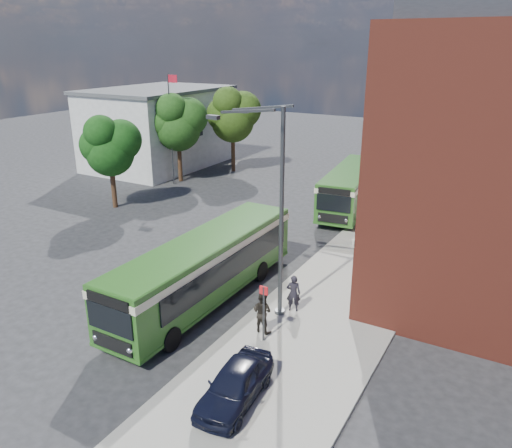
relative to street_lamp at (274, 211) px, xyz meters
The scene contains 15 objects.
ground 7.10m from the street_lamp, 157.54° to the left, with size 120.00×120.00×0.00m, color #262629.
pavement 11.27m from the street_lamp, 77.80° to the left, with size 6.00×48.00×0.15m, color gray.
kerb_line 11.12m from the street_lamp, 95.07° to the left, with size 0.12×48.00×0.01m, color beige.
white_building 30.38m from the street_lamp, 138.79° to the left, with size 9.40×13.40×7.30m.
flagpole 22.89m from the street_lamp, 139.05° to the left, with size 0.95×0.10×9.00m.
street_lamp is the anchor object (origin of this frame).
bus_stop_sign 4.02m from the street_lamp, 70.87° to the right, with size 0.35×0.08×2.52m.
bus_front 4.42m from the street_lamp, behind, with size 2.73×11.86×3.02m.
bus_rear 15.94m from the street_lamp, 97.22° to the left, with size 3.68×10.05×3.02m.
parked_car 7.21m from the street_lamp, 73.89° to the right, with size 1.50×3.74×1.27m, color black.
pedestrian_a 3.90m from the street_lamp, 33.04° to the left, with size 0.62×0.41×1.69m, color black.
pedestrian_b 4.12m from the street_lamp, 76.53° to the right, with size 0.85×0.66×1.75m, color black.
tree_left 18.70m from the street_lamp, 155.32° to the left, with size 3.97×3.78×6.70m.
tree_mid 23.71m from the street_lamp, 137.29° to the left, with size 4.43×4.21×7.48m.
tree_right 26.24m from the street_lamp, 125.69° to the left, with size 4.56×4.34×7.71m.
Camera 1 is at (13.73, -19.13, 11.22)m, focal length 35.00 mm.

